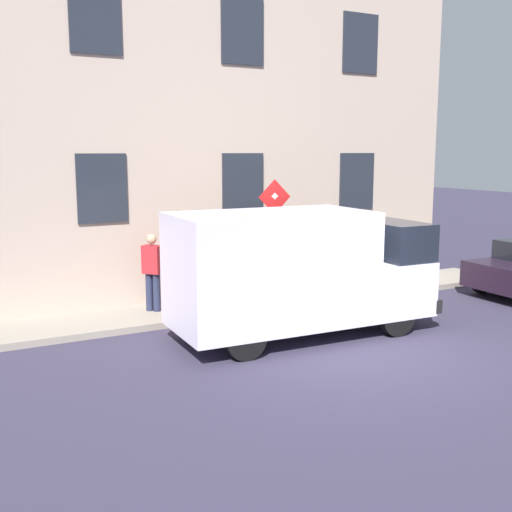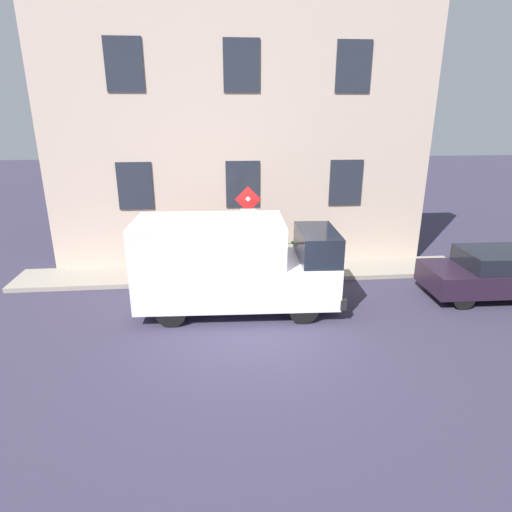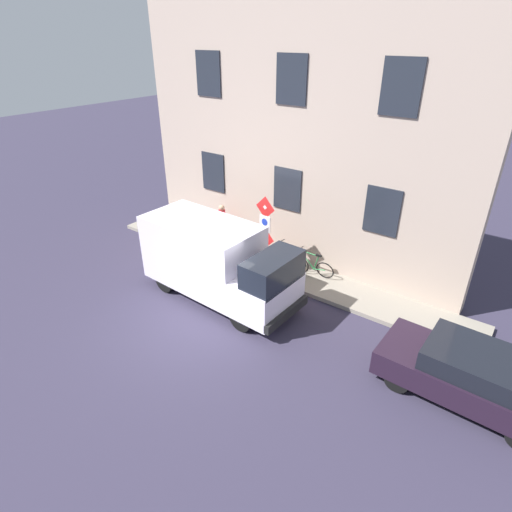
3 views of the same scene
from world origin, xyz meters
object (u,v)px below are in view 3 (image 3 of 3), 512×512
Objects in this scene: delivery_van at (216,260)px; bicycle_green at (311,265)px; parked_hatchback at (471,374)px; pedestrian at (222,224)px; bicycle_red at (290,258)px; sign_post_stacked at (265,229)px; litter_bin at (269,261)px.

delivery_van is 3.49m from bicycle_green.
parked_hatchback is at bearing 3.51° from delivery_van.
parked_hatchback is 2.35× the size of pedestrian.
pedestrian reaches higher than bicycle_green.
delivery_van is 3.17× the size of bicycle_red.
pedestrian is at bearing 9.66° from bicycle_red.
sign_post_stacked is 7.36m from parked_hatchback.
parked_hatchback is 7.10m from bicycle_red.
delivery_van is 1.34× the size of parked_hatchback.
bicycle_green is at bearing -171.78° from bicycle_red.
bicycle_green and bicycle_red have the same top height.
parked_hatchback is at bearing 122.87° from pedestrian.
parked_hatchback is 2.37× the size of bicycle_red.
delivery_van reaches higher than litter_bin.
bicycle_red is at bearing -20.49° from parked_hatchback.
parked_hatchback is 10.01m from pedestrian.
sign_post_stacked reaches higher than parked_hatchback.
parked_hatchback is at bearing -103.96° from sign_post_stacked.
bicycle_red is at bearing -2.18° from bicycle_green.
parked_hatchback is (-1.75, -7.05, -1.15)m from sign_post_stacked.
bicycle_green is 1.00× the size of bicycle_red.
pedestrian is (2.58, 9.67, 0.34)m from parked_hatchback.
sign_post_stacked is 1.61× the size of bicycle_green.
bicycle_red is (2.80, -1.02, -0.82)m from delivery_van.
delivery_van is 2.27m from litter_bin.
litter_bin is (0.15, -0.09, -1.29)m from sign_post_stacked.
bicycle_red is 1.90× the size of litter_bin.
sign_post_stacked is 2.05m from delivery_van.
sign_post_stacked is 3.07× the size of litter_bin.
sign_post_stacked is 1.61× the size of pedestrian.
delivery_van is at bearing 84.94° from pedestrian.
delivery_van is 3.15× the size of bicycle_green.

